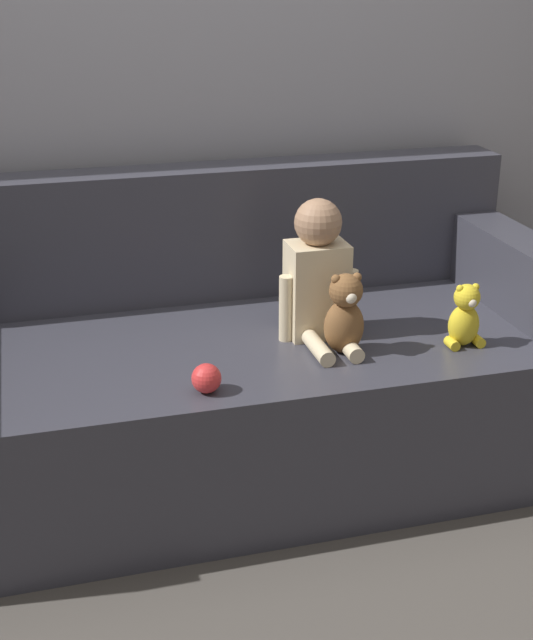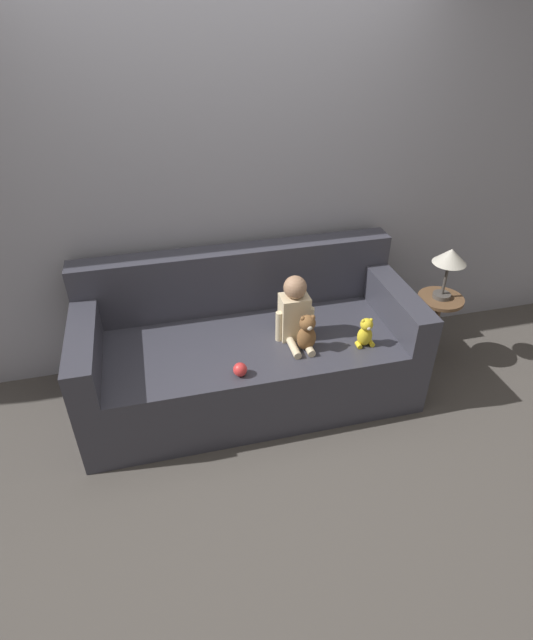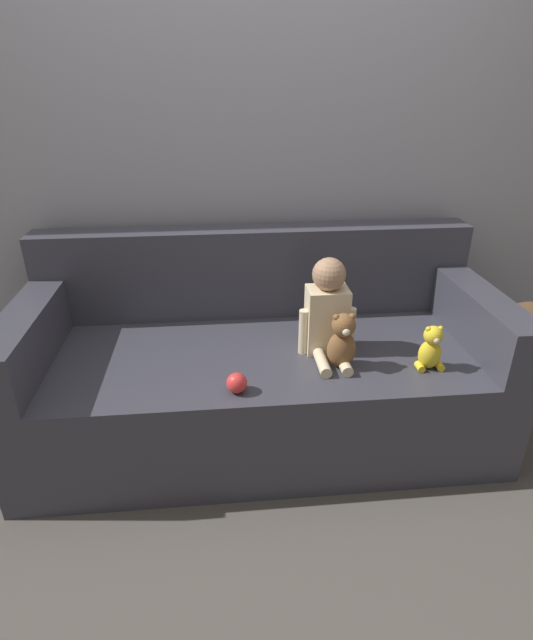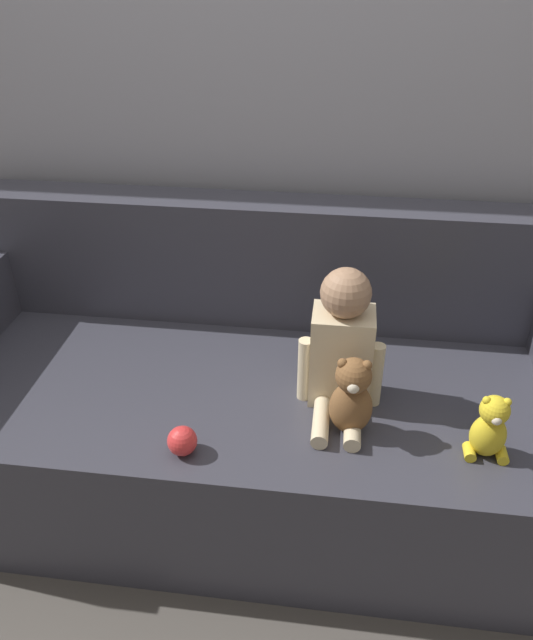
# 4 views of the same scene
# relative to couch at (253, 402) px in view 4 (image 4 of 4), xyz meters

# --- Properties ---
(ground_plane) EXTENTS (12.00, 12.00, 0.00)m
(ground_plane) POSITION_rel_couch_xyz_m (0.00, -0.05, -0.32)
(ground_plane) COLOR #4C4742
(wall_back) EXTENTS (8.00, 0.05, 2.60)m
(wall_back) POSITION_rel_couch_xyz_m (0.00, 0.49, 0.98)
(wall_back) COLOR #93939E
(wall_back) RESTS_ON ground_plane
(couch) EXTENTS (2.12, 0.92, 0.91)m
(couch) POSITION_rel_couch_xyz_m (0.00, 0.00, 0.00)
(couch) COLOR #383842
(couch) RESTS_ON ground_plane
(person_baby) EXTENTS (0.25, 0.31, 0.43)m
(person_baby) POSITION_rel_couch_xyz_m (0.28, -0.12, 0.33)
(person_baby) COLOR beige
(person_baby) RESTS_ON couch
(teddy_bear_brown) EXTENTS (0.12, 0.11, 0.25)m
(teddy_bear_brown) POSITION_rel_couch_xyz_m (0.31, -0.27, 0.27)
(teddy_bear_brown) COLOR brown
(teddy_bear_brown) RESTS_ON couch
(plush_toy_side) EXTENTS (0.11, 0.09, 0.20)m
(plush_toy_side) POSITION_rel_couch_xyz_m (0.67, -0.31, 0.24)
(plush_toy_side) COLOR yellow
(plush_toy_side) RESTS_ON couch
(toy_ball) EXTENTS (0.08, 0.08, 0.08)m
(toy_ball) POSITION_rel_couch_xyz_m (-0.13, -0.41, 0.19)
(toy_ball) COLOR red
(toy_ball) RESTS_ON couch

